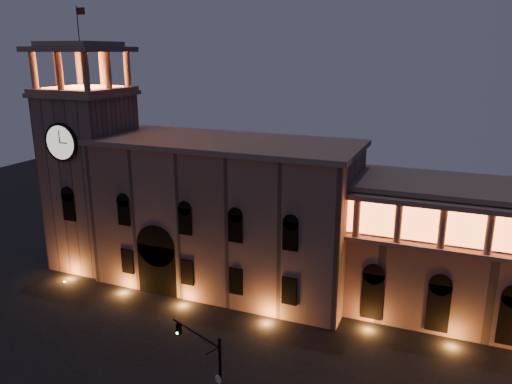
% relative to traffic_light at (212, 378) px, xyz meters
% --- Properties ---
extents(government_building, '(30.80, 12.80, 17.60)m').
position_rel_traffic_light_xyz_m(government_building, '(-9.60, 22.50, 4.59)').
color(government_building, '#826055').
rests_on(government_building, ground).
extents(clock_tower, '(9.80, 9.80, 32.40)m').
position_rel_traffic_light_xyz_m(clock_tower, '(-28.02, 21.54, 8.32)').
color(clock_tower, '#826055').
rests_on(clock_tower, ground).
extents(traffic_light, '(5.39, 2.50, 7.95)m').
position_rel_traffic_light_xyz_m(traffic_light, '(0.00, 0.00, 0.00)').
color(traffic_light, black).
rests_on(traffic_light, ground).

